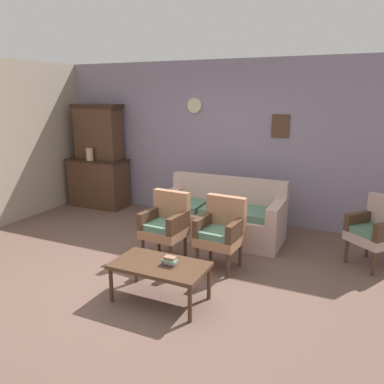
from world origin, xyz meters
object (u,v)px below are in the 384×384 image
object	(u,v)px
coffee_table	(160,268)
side_cabinet	(99,183)
armchair_by_doorway	(166,223)
book_stack_on_table	(170,261)
floral_couch	(222,217)
vase_on_cabinet	(90,154)
wingback_chair_by_fireplace	(376,229)
armchair_row_middle	(221,230)

from	to	relation	value
coffee_table	side_cabinet	bearing A→B (deg)	137.42
side_cabinet	armchair_by_doorway	size ratio (longest dim) A/B	1.28
side_cabinet	book_stack_on_table	size ratio (longest dim) A/B	7.23
side_cabinet	armchair_by_doorway	bearing A→B (deg)	-34.47
floral_couch	armchair_by_doorway	world-z (taller)	same
vase_on_cabinet	coffee_table	distance (m)	3.84
wingback_chair_by_fireplace	coffee_table	world-z (taller)	wingback_chair_by_fireplace
armchair_by_doorway	wingback_chair_by_fireplace	distance (m)	2.68
armchair_by_doorway	armchair_row_middle	world-z (taller)	same
floral_couch	armchair_by_doorway	bearing A→B (deg)	-111.31
vase_on_cabinet	floral_couch	size ratio (longest dim) A/B	0.13
armchair_row_middle	wingback_chair_by_fireplace	bearing A→B (deg)	25.92
vase_on_cabinet	wingback_chair_by_fireplace	world-z (taller)	vase_on_cabinet
side_cabinet	floral_couch	world-z (taller)	side_cabinet
vase_on_cabinet	armchair_row_middle	xyz separation A→B (m)	(3.17, -1.41, -0.55)
wingback_chair_by_fireplace	book_stack_on_table	bearing A→B (deg)	-135.99
armchair_by_doorway	book_stack_on_table	bearing A→B (deg)	-59.36
armchair_row_middle	wingback_chair_by_fireplace	size ratio (longest dim) A/B	1.00
floral_couch	armchair_by_doorway	distance (m)	1.12
floral_couch	side_cabinet	bearing A→B (deg)	167.71
vase_on_cabinet	armchair_row_middle	distance (m)	3.51
coffee_table	book_stack_on_table	world-z (taller)	book_stack_on_table
coffee_table	wingback_chair_by_fireplace	bearing A→B (deg)	42.69
coffee_table	vase_on_cabinet	bearing A→B (deg)	139.66
armchair_row_middle	coffee_table	xyz separation A→B (m)	(-0.29, -1.04, -0.12)
wingback_chair_by_fireplace	armchair_row_middle	bearing A→B (deg)	-154.08
wingback_chair_by_fireplace	vase_on_cabinet	bearing A→B (deg)	173.60
vase_on_cabinet	coffee_table	xyz separation A→B (m)	(2.88, -2.45, -0.67)
floral_couch	armchair_by_doorway	size ratio (longest dim) A/B	2.06
side_cabinet	floral_couch	distance (m)	2.86
side_cabinet	vase_on_cabinet	size ratio (longest dim) A/B	4.98
vase_on_cabinet	book_stack_on_table	xyz separation A→B (m)	(2.99, -2.43, -0.58)
side_cabinet	floral_couch	bearing A→B (deg)	-12.29
book_stack_on_table	side_cabinet	bearing A→B (deg)	138.65
side_cabinet	coffee_table	xyz separation A→B (m)	(2.85, -2.62, -0.09)
side_cabinet	armchair_by_doorway	xyz separation A→B (m)	(2.39, -1.64, 0.03)
side_cabinet	book_stack_on_table	bearing A→B (deg)	-41.35
vase_on_cabinet	armchair_by_doorway	size ratio (longest dim) A/B	0.26
coffee_table	armchair_by_doorway	bearing A→B (deg)	115.27
floral_couch	wingback_chair_by_fireplace	bearing A→B (deg)	-3.18
floral_couch	coffee_table	world-z (taller)	floral_couch
armchair_by_doorway	coffee_table	size ratio (longest dim) A/B	0.90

